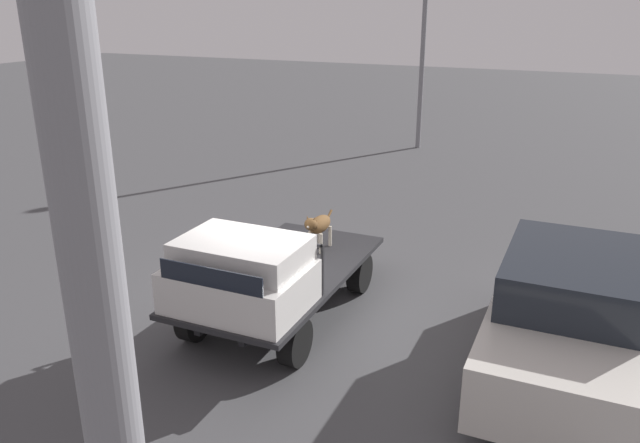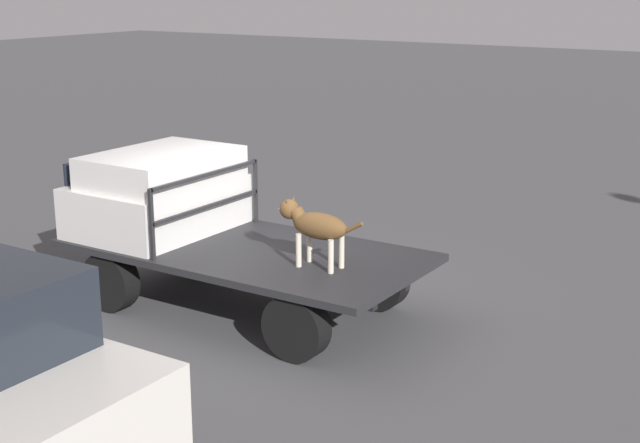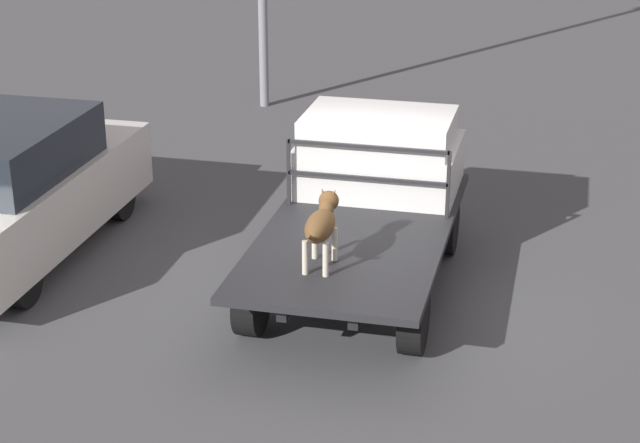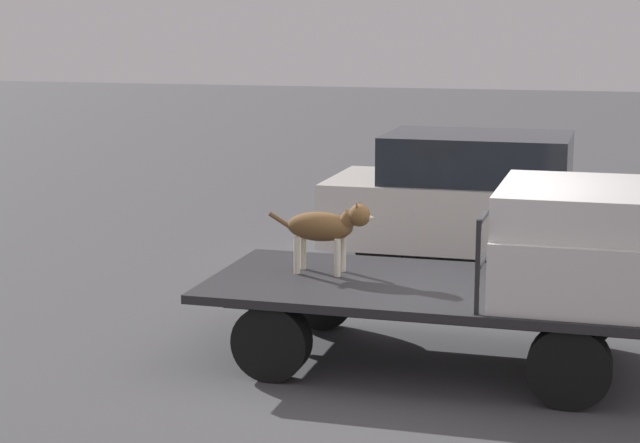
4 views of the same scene
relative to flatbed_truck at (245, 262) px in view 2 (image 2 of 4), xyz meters
name	(u,v)px [view 2 (image 2 of 4)]	position (x,y,z in m)	size (l,w,h in m)	color
ground_plane	(246,309)	(0.00, 0.00, -0.56)	(80.00, 80.00, 0.00)	#474749
flatbed_truck	(245,262)	(0.00, 0.00, 0.00)	(4.11, 2.00, 0.75)	black
truck_cab	(159,193)	(1.27, 0.00, 0.64)	(1.42, 1.88, 0.96)	silver
truck_headboard	(207,196)	(0.52, 0.00, 0.71)	(0.04, 1.88, 0.79)	#232326
dog	(314,225)	(-1.04, 0.15, 0.64)	(1.04, 0.28, 0.71)	beige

